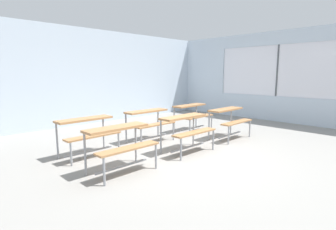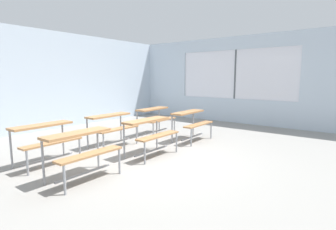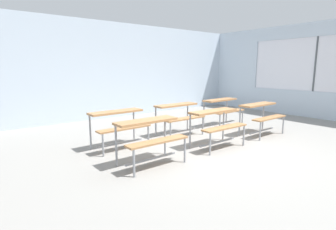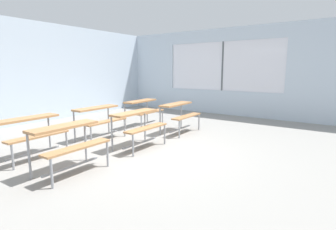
# 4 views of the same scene
# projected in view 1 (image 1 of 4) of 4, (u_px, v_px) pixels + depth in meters

# --- Properties ---
(ground) EXTENTS (10.00, 9.00, 0.05)m
(ground) POSITION_uv_depth(u_px,v_px,m) (189.00, 156.00, 5.21)
(ground) COLOR gray
(wall_back) EXTENTS (10.00, 0.12, 3.00)m
(wall_back) POSITION_uv_depth(u_px,v_px,m) (81.00, 77.00, 8.16)
(wall_back) COLOR silver
(wall_back) RESTS_ON ground
(wall_right) EXTENTS (0.12, 9.00, 3.00)m
(wall_right) POSITION_uv_depth(u_px,v_px,m) (297.00, 79.00, 8.33)
(wall_right) COLOR silver
(wall_right) RESTS_ON ground
(desk_bench_r0c0) EXTENTS (1.11, 0.60, 0.74)m
(desk_bench_r0c0) POSITION_uv_depth(u_px,v_px,m) (121.00, 138.00, 4.25)
(desk_bench_r0c0) COLOR #A87547
(desk_bench_r0c0) RESTS_ON ground
(desk_bench_r0c1) EXTENTS (1.10, 0.59, 0.74)m
(desk_bench_r0c1) POSITION_uv_depth(u_px,v_px,m) (187.00, 125.00, 5.36)
(desk_bench_r0c1) COLOR #A87547
(desk_bench_r0c1) RESTS_ON ground
(desk_bench_r0c2) EXTENTS (1.11, 0.61, 0.74)m
(desk_bench_r0c2) POSITION_uv_depth(u_px,v_px,m) (229.00, 116.00, 6.47)
(desk_bench_r0c2) COLOR #A87547
(desk_bench_r0c2) RESTS_ON ground
(desk_bench_r1c0) EXTENTS (1.12, 0.62, 0.74)m
(desk_bench_r1c0) POSITION_uv_depth(u_px,v_px,m) (88.00, 128.00, 5.07)
(desk_bench_r1c0) COLOR #A87547
(desk_bench_r1c0) RESTS_ON ground
(desk_bench_r1c1) EXTENTS (1.10, 0.60, 0.74)m
(desk_bench_r1c1) POSITION_uv_depth(u_px,v_px,m) (149.00, 118.00, 6.17)
(desk_bench_r1c1) COLOR #A87547
(desk_bench_r1c1) RESTS_ON ground
(desk_bench_r1c2) EXTENTS (1.13, 0.64, 0.74)m
(desk_bench_r1c2) POSITION_uv_depth(u_px,v_px,m) (193.00, 111.00, 7.29)
(desk_bench_r1c2) COLOR #A87547
(desk_bench_r1c2) RESTS_ON ground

